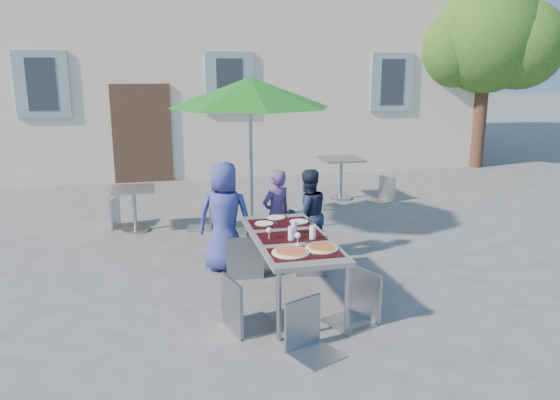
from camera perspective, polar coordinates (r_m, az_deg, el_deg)
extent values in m
plane|color=#4E4E51|center=(6.02, 5.50, -11.36)|extent=(90.00, 90.00, 0.00)
cube|color=beige|center=(16.78, -7.44, 16.82)|extent=(13.00, 8.00, 7.00)
cube|color=#412B1F|center=(12.71, -14.21, 6.73)|extent=(1.30, 0.06, 2.20)
cube|color=gray|center=(12.82, -23.63, 11.01)|extent=(1.10, 0.06, 1.40)
cube|color=#262B33|center=(12.80, -23.65, 11.01)|extent=(0.60, 0.04, 1.10)
cube|color=gray|center=(12.76, -5.30, 12.06)|extent=(1.10, 0.06, 1.40)
cube|color=#262B33|center=(12.74, -5.28, 12.06)|extent=(0.60, 0.04, 1.10)
cube|color=gray|center=(13.90, 11.63, 11.97)|extent=(1.10, 0.06, 1.40)
cube|color=#262B33|center=(13.88, 11.66, 11.97)|extent=(0.60, 0.04, 1.10)
cylinder|color=#462B1E|center=(15.18, 20.13, 8.52)|extent=(0.36, 0.36, 2.80)
sphere|color=#235015|center=(15.15, 20.74, 15.68)|extent=(2.80, 2.80, 2.80)
sphere|color=#235015|center=(14.98, 17.36, 14.81)|extent=(2.00, 2.00, 2.00)
sphere|color=#235015|center=(15.22, 23.80, 14.64)|extent=(2.20, 2.20, 2.20)
sphere|color=#235015|center=(15.80, 20.28, 17.42)|extent=(1.80, 1.80, 1.80)
cube|color=#47474C|center=(5.96, 1.18, -4.08)|extent=(0.80, 1.85, 0.05)
cylinder|color=#8E9599|center=(5.24, -0.11, -11.08)|extent=(0.05, 0.05, 0.70)
cylinder|color=#8E9599|center=(5.42, 7.02, -10.30)|extent=(0.05, 0.05, 0.70)
cylinder|color=#8E9599|center=(6.81, -3.45, -5.12)|extent=(0.05, 0.05, 0.70)
cylinder|color=#8E9599|center=(6.95, 2.10, -4.72)|extent=(0.05, 0.05, 0.70)
cube|color=black|center=(5.45, 2.63, -5.51)|extent=(0.70, 0.42, 0.01)
cube|color=black|center=(5.95, 1.18, -3.83)|extent=(0.70, 0.42, 0.01)
cube|color=black|center=(6.46, -0.04, -2.40)|extent=(0.70, 0.42, 0.01)
cylinder|color=white|center=(5.42, 1.11, -5.50)|extent=(0.38, 0.38, 0.01)
cylinder|color=tan|center=(5.42, 1.11, -5.38)|extent=(0.34, 0.34, 0.01)
cylinder|color=#A72E10|center=(5.41, 1.11, -5.30)|extent=(0.29, 0.29, 0.01)
cylinder|color=white|center=(5.56, 4.36, -5.05)|extent=(0.34, 0.34, 0.01)
cylinder|color=tan|center=(5.55, 4.36, -4.93)|extent=(0.30, 0.30, 0.01)
cylinder|color=#96210A|center=(5.55, 4.36, -4.86)|extent=(0.26, 0.26, 0.01)
cylinder|color=silver|center=(5.81, 1.19, -3.51)|extent=(0.07, 0.07, 0.15)
cylinder|color=silver|center=(6.02, 1.49, -2.90)|extent=(0.07, 0.07, 0.15)
cylinder|color=silver|center=(5.86, 3.43, -3.41)|extent=(0.07, 0.07, 0.15)
cylinder|color=silver|center=(5.87, -1.15, -4.10)|extent=(0.06, 0.06, 0.00)
cylinder|color=silver|center=(5.85, -1.15, -3.75)|extent=(0.01, 0.01, 0.08)
sphere|color=silver|center=(5.84, -1.15, -3.19)|extent=(0.06, 0.06, 0.06)
cylinder|color=silver|center=(5.69, 1.85, -4.66)|extent=(0.06, 0.06, 0.00)
cylinder|color=silver|center=(5.68, 1.85, -4.29)|extent=(0.01, 0.01, 0.08)
sphere|color=silver|center=(5.66, 1.85, -3.72)|extent=(0.06, 0.06, 0.06)
cylinder|color=white|center=(6.42, -1.66, -2.45)|extent=(0.22, 0.22, 0.01)
cube|color=#9FA1A6|center=(6.45, -0.44, -2.39)|extent=(0.02, 0.18, 0.00)
cylinder|color=white|center=(6.50, 1.98, -2.26)|extent=(0.22, 0.22, 0.01)
cube|color=#9FA1A6|center=(6.53, 3.17, -2.19)|extent=(0.02, 0.18, 0.00)
cylinder|color=white|center=(6.67, -0.42, -1.82)|extent=(0.22, 0.22, 0.01)
cube|color=#9FA1A6|center=(6.70, 0.75, -1.76)|extent=(0.02, 0.18, 0.00)
imported|color=#323A8A|center=(6.92, -5.81, -1.80)|extent=(0.80, 0.65, 1.41)
imported|color=#563B7A|center=(7.36, -0.37, -1.52)|extent=(0.53, 0.45, 1.23)
imported|color=#1B233C|center=(7.35, 2.89, -1.52)|extent=(0.66, 0.45, 1.24)
cube|color=gray|center=(6.86, -3.87, -3.81)|extent=(0.48, 0.48, 0.03)
cube|color=gray|center=(6.57, -3.72, -2.12)|extent=(0.46, 0.06, 0.54)
cylinder|color=gray|center=(7.14, -2.43, -5.18)|extent=(0.02, 0.02, 0.48)
cylinder|color=gray|center=(7.10, -5.56, -5.33)|extent=(0.02, 0.02, 0.48)
cylinder|color=gray|center=(6.77, -2.03, -6.24)|extent=(0.02, 0.02, 0.48)
cylinder|color=gray|center=(6.74, -5.33, -6.40)|extent=(0.02, 0.02, 0.48)
cube|color=#929A9D|center=(7.06, -1.06, -3.65)|extent=(0.43, 0.43, 0.03)
cube|color=#929A9D|center=(6.81, -0.80, -2.16)|extent=(0.41, 0.05, 0.49)
cylinder|color=#929A9D|center=(7.32, 0.09, -4.85)|extent=(0.02, 0.02, 0.43)
cylinder|color=#929A9D|center=(7.27, -2.66, -5.01)|extent=(0.02, 0.02, 0.43)
cylinder|color=#929A9D|center=(7.00, 0.61, -5.76)|extent=(0.02, 0.02, 0.43)
cylinder|color=#929A9D|center=(6.94, -2.26, -5.93)|extent=(0.02, 0.02, 0.43)
cube|color=gray|center=(6.93, 3.29, -4.15)|extent=(0.47, 0.47, 0.03)
cube|color=gray|center=(6.68, 3.45, -2.71)|extent=(0.39, 0.11, 0.47)
cylinder|color=gray|center=(7.17, 4.51, -5.37)|extent=(0.02, 0.02, 0.42)
cylinder|color=gray|center=(7.15, 1.79, -5.41)|extent=(0.02, 0.02, 0.42)
cylinder|color=gray|center=(6.85, 4.80, -6.29)|extent=(0.02, 0.02, 0.42)
cylinder|color=gray|center=(6.83, 1.95, -6.34)|extent=(0.02, 0.02, 0.42)
cube|color=gray|center=(5.45, -2.94, -8.40)|extent=(0.56, 0.56, 0.03)
cube|color=gray|center=(5.27, -5.14, -6.04)|extent=(0.15, 0.45, 0.55)
cylinder|color=gray|center=(5.47, -0.09, -11.18)|extent=(0.02, 0.02, 0.48)
cylinder|color=gray|center=(5.79, -1.97, -9.73)|extent=(0.02, 0.02, 0.48)
cylinder|color=gray|center=(5.32, -3.93, -12.00)|extent=(0.02, 0.02, 0.48)
cylinder|color=gray|center=(5.65, -5.62, -10.44)|extent=(0.02, 0.02, 0.48)
cube|color=gray|center=(5.57, 7.38, -8.24)|extent=(0.58, 0.58, 0.03)
cube|color=gray|center=(5.61, 9.04, -5.22)|extent=(0.20, 0.42, 0.53)
cylinder|color=gray|center=(5.67, 4.54, -10.40)|extent=(0.02, 0.02, 0.47)
cylinder|color=gray|center=(5.42, 7.21, -11.68)|extent=(0.02, 0.02, 0.47)
cylinder|color=gray|center=(5.91, 7.39, -9.46)|extent=(0.02, 0.02, 0.47)
cylinder|color=gray|center=(5.66, 10.07, -10.62)|extent=(0.02, 0.02, 0.47)
cube|color=gray|center=(4.96, 3.85, -11.49)|extent=(0.54, 0.54, 0.03)
cube|color=gray|center=(5.00, 2.42, -8.23)|extent=(0.38, 0.19, 0.49)
cylinder|color=gray|center=(4.84, 3.59, -15.11)|extent=(0.02, 0.02, 0.43)
cylinder|color=gray|center=(5.05, 6.68, -13.89)|extent=(0.02, 0.02, 0.43)
cylinder|color=gray|center=(5.08, 0.94, -13.63)|extent=(0.02, 0.02, 0.43)
cylinder|color=gray|center=(5.28, 4.00, -12.55)|extent=(0.02, 0.02, 0.43)
cylinder|color=#9FA1A6|center=(8.46, -2.96, -3.49)|extent=(0.50, 0.50, 0.10)
cylinder|color=#8E9599|center=(8.21, -3.05, 3.68)|extent=(0.06, 0.06, 2.24)
cone|color=#186C1A|center=(8.09, -3.15, 11.19)|extent=(2.40, 2.40, 0.44)
cylinder|color=#9FA1A6|center=(9.06, -14.82, -2.98)|extent=(0.44, 0.44, 0.04)
cylinder|color=#8E9599|center=(8.98, -14.94, -1.10)|extent=(0.06, 0.06, 0.65)
cube|color=#8E9599|center=(8.89, -15.08, 1.12)|extent=(0.65, 0.65, 0.04)
cube|color=#90979C|center=(9.17, -15.73, -0.07)|extent=(0.51, 0.51, 0.03)
cube|color=#90979C|center=(9.18, -17.01, 1.44)|extent=(0.13, 0.41, 0.50)
cylinder|color=#90979C|center=(9.01, -14.88, -1.76)|extent=(0.02, 0.02, 0.44)
cylinder|color=#90979C|center=(9.34, -14.28, -1.18)|extent=(0.02, 0.02, 0.44)
cylinder|color=#90979C|center=(9.11, -17.03, -1.73)|extent=(0.02, 0.02, 0.44)
cylinder|color=#90979C|center=(9.44, -16.37, -1.15)|extent=(0.02, 0.02, 0.44)
cube|color=gray|center=(8.86, -8.51, -0.36)|extent=(0.43, 0.43, 0.03)
cube|color=gray|center=(8.81, -7.36, 1.15)|extent=(0.07, 0.39, 0.47)
cylinder|color=gray|center=(9.08, -9.50, -1.44)|extent=(0.02, 0.02, 0.41)
cylinder|color=gray|center=(8.76, -9.58, -2.01)|extent=(0.02, 0.02, 0.41)
cylinder|color=gray|center=(9.07, -7.39, -1.38)|extent=(0.02, 0.02, 0.41)
cylinder|color=gray|center=(8.75, -7.39, -1.95)|extent=(0.02, 0.02, 0.41)
cylinder|color=#9FA1A6|center=(10.92, 6.33, 0.23)|extent=(0.44, 0.44, 0.04)
cylinder|color=#8E9599|center=(10.84, 6.37, 2.10)|extent=(0.06, 0.06, 0.77)
cube|color=#8E9599|center=(10.77, 6.43, 4.28)|extent=(0.77, 0.77, 0.04)
cube|color=gray|center=(10.06, 4.07, 1.77)|extent=(0.54, 0.54, 0.03)
cube|color=gray|center=(9.90, 3.05, 3.16)|extent=(0.14, 0.44, 0.53)
cylinder|color=gray|center=(10.05, 5.54, 0.31)|extent=(0.02, 0.02, 0.47)
cylinder|color=gray|center=(10.37, 4.41, 0.74)|extent=(0.02, 0.02, 0.47)
cylinder|color=gray|center=(9.86, 3.67, 0.08)|extent=(0.02, 0.02, 0.47)
cylinder|color=gray|center=(10.18, 2.58, 0.53)|extent=(0.02, 0.02, 0.47)
cube|color=gray|center=(10.75, 10.49, 2.06)|extent=(0.52, 0.52, 0.03)
cube|color=gray|center=(10.85, 11.21, 3.39)|extent=(0.19, 0.37, 0.47)
cylinder|color=gray|center=(10.78, 9.17, 0.98)|extent=(0.02, 0.02, 0.41)
cylinder|color=gray|center=(10.56, 10.50, 0.65)|extent=(0.02, 0.02, 0.41)
cylinder|color=gray|center=(11.03, 10.38, 1.21)|extent=(0.02, 0.02, 0.41)
cylinder|color=gray|center=(10.81, 11.70, 0.89)|extent=(0.02, 0.02, 0.41)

